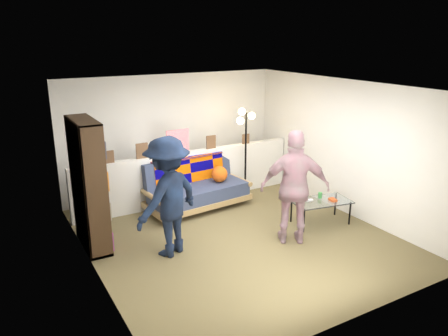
% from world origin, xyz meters
% --- Properties ---
extents(ground, '(5.00, 5.00, 0.00)m').
position_xyz_m(ground, '(0.00, 0.00, 0.00)').
color(ground, brown).
rests_on(ground, ground).
extents(room_shell, '(4.60, 5.05, 2.45)m').
position_xyz_m(room_shell, '(0.00, 0.47, 1.67)').
color(room_shell, silver).
rests_on(room_shell, ground).
extents(half_wall_ledge, '(4.45, 0.15, 1.00)m').
position_xyz_m(half_wall_ledge, '(0.00, 1.80, 0.50)').
color(half_wall_ledge, silver).
rests_on(half_wall_ledge, ground).
extents(ledge_decor, '(2.97, 0.02, 0.45)m').
position_xyz_m(ledge_decor, '(-0.23, 1.78, 1.18)').
color(ledge_decor, brown).
rests_on(ledge_decor, half_wall_ledge).
extents(futon_sofa, '(2.00, 1.09, 0.83)m').
position_xyz_m(futon_sofa, '(0.01, 1.44, 0.39)').
color(futon_sofa, '#A58150').
rests_on(futon_sofa, ground).
extents(bookshelf, '(0.33, 0.99, 1.98)m').
position_xyz_m(bookshelf, '(-2.08, 0.83, 0.92)').
color(bookshelf, black).
rests_on(bookshelf, ground).
extents(coffee_table, '(1.07, 0.71, 0.51)m').
position_xyz_m(coffee_table, '(1.53, -0.28, 0.39)').
color(coffee_table, black).
rests_on(coffee_table, ground).
extents(floor_lamp, '(0.41, 0.34, 1.76)m').
position_xyz_m(floor_lamp, '(1.13, 1.54, 1.25)').
color(floor_lamp, black).
rests_on(floor_lamp, ground).
extents(person_left, '(1.32, 1.08, 1.78)m').
position_xyz_m(person_left, '(-1.15, 0.02, 0.89)').
color(person_left, black).
rests_on(person_left, ground).
extents(person_right, '(1.12, 0.93, 1.79)m').
position_xyz_m(person_right, '(0.68, -0.59, 0.90)').
color(person_right, '#CD859A').
rests_on(person_right, ground).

